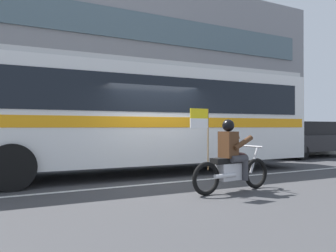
{
  "coord_description": "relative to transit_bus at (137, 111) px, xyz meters",
  "views": [
    {
      "loc": [
        -3.64,
        -7.88,
        1.41
      ],
      "look_at": [
        0.25,
        -0.31,
        1.43
      ],
      "focal_mm": 34.84,
      "sensor_mm": 36.0,
      "label": 1
    }
  ],
  "objects": [
    {
      "name": "office_building_facade",
      "position": [
        0.02,
        6.19,
        2.66
      ],
      "size": [
        28.0,
        0.89,
        9.06
      ],
      "color": "gray",
      "rests_on": "ground_plane"
    },
    {
      "name": "ground_plane",
      "position": [
        0.02,
        -1.19,
        -1.88
      ],
      "size": [
        60.0,
        60.0,
        0.0
      ],
      "primitive_type": "plane",
      "color": "#3D3D3F"
    },
    {
      "name": "parked_sedan_curbside",
      "position": [
        9.1,
        1.39,
        -1.03
      ],
      "size": [
        4.84,
        2.03,
        1.64
      ],
      "color": "black",
      "rests_on": "ground_plane"
    },
    {
      "name": "sidewalk_curb",
      "position": [
        0.02,
        3.91,
        -1.81
      ],
      "size": [
        28.0,
        3.8,
        0.15
      ],
      "primitive_type": "cube",
      "color": "gray",
      "rests_on": "ground_plane"
    },
    {
      "name": "lane_center_stripe",
      "position": [
        0.02,
        -1.79,
        -1.88
      ],
      "size": [
        26.6,
        0.14,
        0.01
      ],
      "primitive_type": "cube",
      "color": "silver",
      "rests_on": "ground_plane"
    },
    {
      "name": "transit_bus",
      "position": [
        0.0,
        0.0,
        0.0
      ],
      "size": [
        11.07,
        2.89,
        3.22
      ],
      "color": "white",
      "rests_on": "ground_plane"
    },
    {
      "name": "motorcycle_with_rider",
      "position": [
        0.82,
        -3.45,
        -1.22
      ],
      "size": [
        2.19,
        0.64,
        1.78
      ],
      "color": "black",
      "rests_on": "ground_plane"
    },
    {
      "name": "fire_hydrant",
      "position": [
        1.3,
        2.77,
        -1.36
      ],
      "size": [
        0.22,
        0.3,
        0.75
      ],
      "color": "gold",
      "rests_on": "sidewalk_curb"
    }
  ]
}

